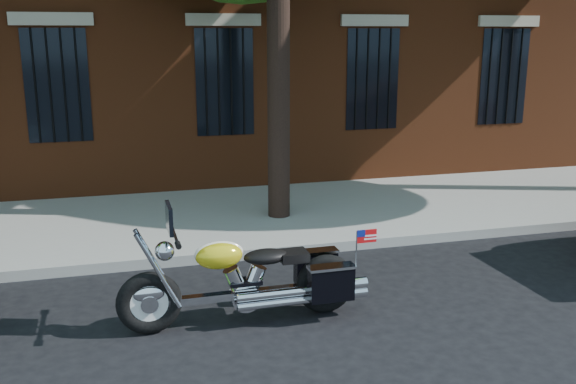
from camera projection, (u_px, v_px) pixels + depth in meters
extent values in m
plane|color=black|center=(298.00, 293.00, 7.91)|extent=(120.00, 120.00, 0.00)
cube|color=gray|center=(272.00, 251.00, 9.18)|extent=(40.00, 0.16, 0.15)
cube|color=gray|center=(245.00, 216.00, 10.94)|extent=(40.00, 3.60, 0.15)
cube|color=black|center=(224.00, 82.00, 12.16)|extent=(1.10, 0.14, 2.00)
cube|color=#B2A893|center=(223.00, 20.00, 11.85)|extent=(1.40, 0.20, 0.22)
cylinder|color=black|center=(225.00, 83.00, 12.09)|extent=(0.04, 0.04, 2.00)
cylinder|color=black|center=(278.00, 73.00, 10.15)|extent=(0.36, 0.36, 5.00)
torus|color=black|center=(149.00, 303.00, 6.76)|extent=(0.70, 0.16, 0.69)
torus|color=black|center=(326.00, 284.00, 7.28)|extent=(0.70, 0.16, 0.69)
cylinder|color=white|center=(149.00, 303.00, 6.76)|extent=(0.52, 0.07, 0.52)
cylinder|color=white|center=(326.00, 284.00, 7.28)|extent=(0.52, 0.07, 0.52)
ellipsoid|color=white|center=(149.00, 294.00, 6.73)|extent=(0.37, 0.14, 0.20)
ellipsoid|color=yellow|center=(326.00, 273.00, 7.25)|extent=(0.37, 0.15, 0.20)
cube|color=white|center=(241.00, 295.00, 7.02)|extent=(1.55, 0.12, 0.08)
cylinder|color=white|center=(245.00, 296.00, 7.04)|extent=(0.33, 0.19, 0.33)
cylinder|color=white|center=(295.00, 296.00, 7.00)|extent=(1.29, 0.11, 0.09)
ellipsoid|color=yellow|center=(219.00, 255.00, 6.85)|extent=(0.51, 0.30, 0.30)
ellipsoid|color=black|center=(266.00, 256.00, 7.00)|extent=(0.50, 0.30, 0.16)
cube|color=black|center=(316.00, 266.00, 7.49)|extent=(0.50, 0.17, 0.39)
cube|color=black|center=(331.00, 283.00, 6.99)|extent=(0.50, 0.17, 0.39)
cylinder|color=white|center=(174.00, 233.00, 6.65)|extent=(0.05, 0.81, 0.04)
sphere|color=white|center=(165.00, 251.00, 6.67)|extent=(0.21, 0.21, 0.21)
cube|color=black|center=(169.00, 218.00, 6.60)|extent=(0.05, 0.41, 0.29)
cube|color=red|center=(367.00, 236.00, 6.93)|extent=(0.23, 0.02, 0.14)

